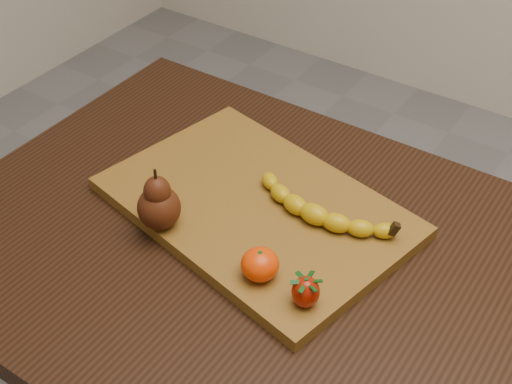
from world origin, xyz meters
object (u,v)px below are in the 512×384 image
Objects in this scene: pear at (158,198)px; mandarin at (260,264)px; table at (272,298)px; cutting_board at (256,207)px.

mandarin is (0.18, -0.01, -0.03)m from pear.
pear is at bearing 178.19° from mandarin.
cutting_board is at bearing 139.38° from table.
table is at bearing 20.71° from pear.
cutting_board is at bearing 125.94° from mandarin.
pear is (-0.16, -0.06, 0.17)m from table.
mandarin is (0.02, -0.06, 0.14)m from table.
mandarin is at bearing -1.81° from pear.
table is 10.13× the size of pear.
cutting_board is at bearing 53.56° from pear.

